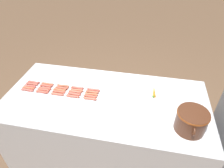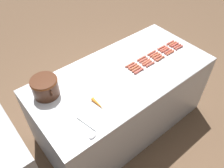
{
  "view_description": "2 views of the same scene",
  "coord_description": "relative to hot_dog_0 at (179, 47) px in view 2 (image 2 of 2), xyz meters",
  "views": [
    {
      "loc": [
        1.42,
        0.35,
        2.16
      ],
      "look_at": [
        -0.09,
        0.05,
        0.99
      ],
      "focal_mm": 32.09,
      "sensor_mm": 36.0,
      "label": 1
    },
    {
      "loc": [
        -1.31,
        1.21,
        2.48
      ],
      "look_at": [
        -0.09,
        0.22,
        0.91
      ],
      "focal_mm": 36.64,
      "sensor_mm": 36.0,
      "label": 2
    }
  ],
  "objects": [
    {
      "name": "hot_dog_16",
      "position": [
        0.1,
        0.16,
        0.0
      ],
      "size": [
        0.03,
        0.14,
        0.02
      ],
      "color": "#B85442",
      "rests_on": "griddle_counter"
    },
    {
      "name": "hot_dog_5",
      "position": [
        0.03,
        -0.0,
        0.0
      ],
      "size": [
        0.03,
        0.14,
        0.02
      ],
      "color": "#B05344",
      "rests_on": "griddle_counter"
    },
    {
      "name": "hot_dog_19",
      "position": [
        0.1,
        0.66,
        0.0
      ],
      "size": [
        0.03,
        0.14,
        0.02
      ],
      "color": "#B55340",
      "rests_on": "griddle_counter"
    },
    {
      "name": "hot_dog_0",
      "position": [
        0.0,
        0.0,
        0.0
      ],
      "size": [
        0.03,
        0.13,
        0.02
      ],
      "color": "#B25146",
      "rests_on": "griddle_counter"
    },
    {
      "name": "hot_dog_18",
      "position": [
        0.1,
        0.49,
        0.0
      ],
      "size": [
        0.03,
        0.14,
        0.02
      ],
      "color": "#B45645",
      "rests_on": "griddle_counter"
    },
    {
      "name": "hot_dog_8",
      "position": [
        0.04,
        0.5,
        0.0
      ],
      "size": [
        0.03,
        0.14,
        0.02
      ],
      "color": "#B95A42",
      "rests_on": "griddle_counter"
    },
    {
      "name": "carrot",
      "position": [
        -0.09,
        1.27,
        0.0
      ],
      "size": [
        0.18,
        0.04,
        0.03
      ],
      "color": "orange",
      "rests_on": "griddle_counter"
    },
    {
      "name": "hot_dog_11",
      "position": [
        0.07,
        0.17,
        0.0
      ],
      "size": [
        0.03,
        0.14,
        0.02
      ],
      "color": "#B04F3F",
      "rests_on": "griddle_counter"
    },
    {
      "name": "hot_dog_22",
      "position": [
        0.13,
        0.33,
        0.0
      ],
      "size": [
        0.02,
        0.14,
        0.02
      ],
      "color": "#BE5844",
      "rests_on": "griddle_counter"
    },
    {
      "name": "hot_dog_21",
      "position": [
        0.13,
        0.16,
        0.0
      ],
      "size": [
        0.03,
        0.14,
        0.02
      ],
      "color": "#BA5040",
      "rests_on": "griddle_counter"
    },
    {
      "name": "griddle_counter",
      "position": [
        0.09,
        0.8,
        -0.45
      ],
      "size": [
        0.96,
        1.99,
        0.87
      ],
      "color": "#ADAFB5",
      "rests_on": "ground_plane"
    },
    {
      "name": "bean_pot",
      "position": [
        0.32,
        1.56,
        0.09
      ],
      "size": [
        0.32,
        0.25,
        0.19
      ],
      "color": "#472616",
      "rests_on": "griddle_counter"
    },
    {
      "name": "hot_dog_9",
      "position": [
        0.03,
        0.66,
        0.0
      ],
      "size": [
        0.02,
        0.14,
        0.02
      ],
      "color": "#B1583F",
      "rests_on": "griddle_counter"
    },
    {
      "name": "hot_dog_23",
      "position": [
        0.14,
        0.49,
        0.0
      ],
      "size": [
        0.02,
        0.14,
        0.02
      ],
      "color": "#B35140",
      "rests_on": "griddle_counter"
    },
    {
      "name": "hot_dog_14",
      "position": [
        0.07,
        0.66,
        0.0
      ],
      "size": [
        0.03,
        0.14,
        0.02
      ],
      "color": "#B85C3D",
      "rests_on": "griddle_counter"
    },
    {
      "name": "hot_dog_12",
      "position": [
        0.07,
        0.32,
        0.0
      ],
      "size": [
        0.03,
        0.14,
        0.02
      ],
      "color": "#B05D3F",
      "rests_on": "griddle_counter"
    },
    {
      "name": "hot_dog_2",
      "position": [
        -0.0,
        0.33,
        0.0
      ],
      "size": [
        0.03,
        0.14,
        0.02
      ],
      "color": "#B3563E",
      "rests_on": "griddle_counter"
    },
    {
      "name": "hot_dog_10",
      "position": [
        0.07,
        -0.0,
        0.0
      ],
      "size": [
        0.03,
        0.14,
        0.02
      ],
      "color": "#BD4F44",
      "rests_on": "griddle_counter"
    },
    {
      "name": "hot_dog_13",
      "position": [
        0.07,
        0.49,
        0.0
      ],
      "size": [
        0.03,
        0.14,
        0.02
      ],
      "color": "#B65B46",
      "rests_on": "griddle_counter"
    },
    {
      "name": "hot_dog_15",
      "position": [
        0.1,
        -0.0,
        0.0
      ],
      "size": [
        0.03,
        0.14,
        0.02
      ],
      "color": "#B75B3F",
      "rests_on": "griddle_counter"
    },
    {
      "name": "hot_dog_1",
      "position": [
        -0.0,
        0.16,
        0.0
      ],
      "size": [
        0.03,
        0.14,
        0.02
      ],
      "color": "#BB563D",
      "rests_on": "griddle_counter"
    },
    {
      "name": "hot_dog_24",
      "position": [
        0.14,
        0.66,
        0.0
      ],
      "size": [
        0.03,
        0.14,
        0.02
      ],
      "color": "#BA5B47",
      "rests_on": "griddle_counter"
    },
    {
      "name": "hot_dog_7",
      "position": [
        0.03,
        0.33,
        0.0
      ],
      "size": [
        0.03,
        0.14,
        0.02
      ],
      "color": "#B65440",
      "rests_on": "griddle_counter"
    },
    {
      "name": "hot_dog_6",
      "position": [
        0.03,
        0.16,
        0.0
      ],
      "size": [
        0.03,
        0.14,
        0.02
      ],
      "color": "#B85241",
      "rests_on": "griddle_counter"
    },
    {
      "name": "hot_dog_3",
      "position": [
        0.0,
        0.49,
        0.0
      ],
      "size": [
        0.03,
        0.14,
        0.02
      ],
      "color": "#B45446",
      "rests_on": "griddle_counter"
    },
    {
      "name": "ground_plane",
      "position": [
        0.09,
        0.8,
        -0.88
      ],
      "size": [
        20.0,
        20.0,
        0.0
      ],
      "primitive_type": "plane",
      "color": "brown"
    },
    {
      "name": "hot_dog_4",
      "position": [
        -0.0,
        0.66,
        0.0
      ],
      "size": [
        0.03,
        0.14,
        0.02
      ],
      "color": "#BE5246",
      "rests_on": "griddle_counter"
    },
    {
      "name": "serving_spoon",
      "position": [
        -0.29,
        1.49,
        -0.0
      ],
      "size": [
        0.27,
        0.1,
        0.02
      ],
      "color": "#B7B7BC",
      "rests_on": "griddle_counter"
    },
    {
      "name": "hot_dog_20",
      "position": [
        0.13,
        0.0,
        0.0
      ],
      "size": [
        0.03,
        0.14,
        0.02
      ],
      "color": "#B05347",
      "rests_on": "griddle_counter"
    },
    {
      "name": "hot_dog_17",
      "position": [
        0.1,
        0.33,
        0.0
      ],
      "size": [
        0.03,
        0.14,
        0.02
      ],
      "color": "#B95440",
      "rests_on": "griddle_counter"
    }
  ]
}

